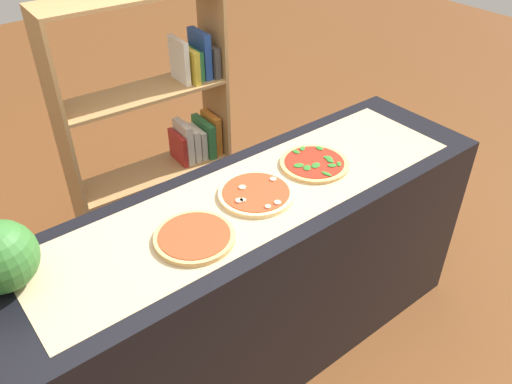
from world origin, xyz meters
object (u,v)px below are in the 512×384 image
(watermelon, at_px, (0,257))
(pizza_spinach_2, at_px, (314,163))
(pizza_plain_0, at_px, (194,237))
(pizza_mushroom_1, at_px, (257,194))
(bookshelf, at_px, (168,135))

(watermelon, bearing_deg, pizza_spinach_2, -4.58)
(watermelon, bearing_deg, pizza_plain_0, -17.98)
(pizza_plain_0, relative_size, pizza_spinach_2, 0.98)
(pizza_mushroom_1, distance_m, pizza_spinach_2, 0.34)
(pizza_spinach_2, distance_m, watermelon, 1.27)
(pizza_mushroom_1, distance_m, watermelon, 0.94)
(pizza_mushroom_1, bearing_deg, bookshelf, 80.65)
(pizza_plain_0, height_order, watermelon, watermelon)
(bookshelf, bearing_deg, pizza_plain_0, -114.79)
(pizza_plain_0, xyz_separation_m, bookshelf, (0.51, 1.10, -0.25))
(pizza_spinach_2, distance_m, bookshelf, 1.05)
(pizza_plain_0, distance_m, pizza_spinach_2, 0.68)
(watermelon, bearing_deg, bookshelf, 39.62)
(pizza_mushroom_1, height_order, bookshelf, bookshelf)
(pizza_mushroom_1, relative_size, bookshelf, 0.20)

